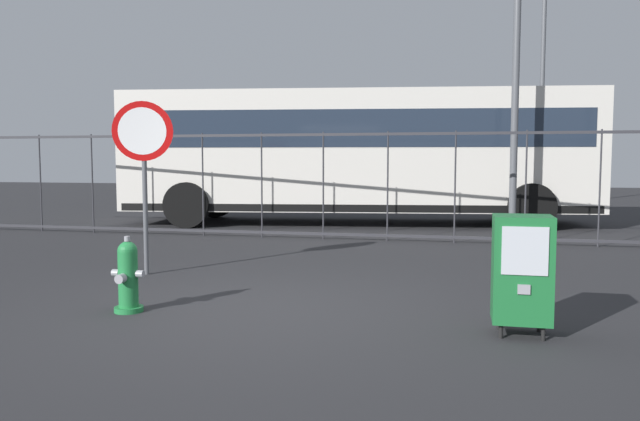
{
  "coord_description": "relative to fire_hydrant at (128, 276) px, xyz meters",
  "views": [
    {
      "loc": [
        1.86,
        -5.79,
        1.49
      ],
      "look_at": [
        0.3,
        1.2,
        0.9
      ],
      "focal_mm": 34.91,
      "sensor_mm": 36.0,
      "label": 1
    }
  ],
  "objects": [
    {
      "name": "ground_plane",
      "position": [
        1.28,
        0.35,
        -0.35
      ],
      "size": [
        60.0,
        60.0,
        0.0
      ],
      "primitive_type": "plane",
      "color": "#262628"
    },
    {
      "name": "fire_hydrant",
      "position": [
        0.0,
        0.0,
        0.0
      ],
      "size": [
        0.33,
        0.31,
        0.75
      ],
      "color": "#1E7238",
      "rests_on": "ground_plane"
    },
    {
      "name": "newspaper_box_primary",
      "position": [
        3.67,
        -0.01,
        0.22
      ],
      "size": [
        0.48,
        0.42,
        1.02
      ],
      "color": "black",
      "rests_on": "ground_plane"
    },
    {
      "name": "stop_sign",
      "position": [
        -0.8,
        1.85,
        1.25
      ],
      "size": [
        0.71,
        0.31,
        2.23
      ],
      "color": "#4C4F54",
      "rests_on": "ground_plane"
    },
    {
      "name": "fence_barrier",
      "position": [
        1.28,
        5.86,
        0.67
      ],
      "size": [
        18.03,
        0.04,
        2.0
      ],
      "color": "#2D2D33",
      "rests_on": "ground_plane"
    },
    {
      "name": "bus_near",
      "position": [
        0.82,
        8.86,
        1.36
      ],
      "size": [
        10.74,
        3.9,
        3.0
      ],
      "rotation": [
        0.0,
        0.0,
        0.14
      ],
      "color": "beige",
      "rests_on": "ground_plane"
    },
    {
      "name": "street_light_near_left",
      "position": [
        5.63,
        15.3,
        4.03
      ],
      "size": [
        0.32,
        0.32,
        7.63
      ],
      "color": "#4C4F54",
      "rests_on": "ground_plane"
    },
    {
      "name": "street_light_near_right",
      "position": [
        4.17,
        7.24,
        3.33
      ],
      "size": [
        0.32,
        0.32,
        6.26
      ],
      "color": "#4C4F54",
      "rests_on": "ground_plane"
    }
  ]
}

